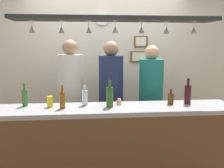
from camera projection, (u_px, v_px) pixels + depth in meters
name	position (u px, v px, depth m)	size (l,w,h in m)	color
back_wall	(106.00, 70.00, 4.26)	(4.40, 0.06, 2.60)	silver
bar_counter	(118.00, 141.00, 2.78)	(2.70, 0.55, 1.02)	#99999E
overhead_glass_rack	(116.00, 19.00, 2.78)	(2.20, 0.36, 0.04)	black
hanging_wineglass_far_left	(32.00, 29.00, 2.72)	(0.07, 0.07, 0.13)	silver
hanging_wineglass_left	(61.00, 29.00, 2.77)	(0.07, 0.07, 0.13)	silver
hanging_wineglass_center_left	(89.00, 29.00, 2.79)	(0.07, 0.07, 0.13)	silver
hanging_wineglass_center	(115.00, 29.00, 2.77)	(0.07, 0.07, 0.13)	silver
hanging_wineglass_center_right	(141.00, 30.00, 2.82)	(0.07, 0.07, 0.13)	silver
hanging_wineglass_right	(166.00, 30.00, 2.88)	(0.07, 0.07, 0.13)	silver
hanging_wineglass_far_right	(194.00, 30.00, 2.87)	(0.07, 0.07, 0.13)	silver
person_left_white_patterned_shirt	(71.00, 91.00, 3.57)	(0.34, 0.34, 1.77)	#2D334C
person_middle_navy_shirt	(111.00, 91.00, 3.63)	(0.34, 0.34, 1.76)	#2D334C
person_right_teal_shirt	(151.00, 93.00, 3.69)	(0.34, 0.34, 1.70)	#2D334C
bottle_beer_green_import	(25.00, 97.00, 2.91)	(0.06, 0.06, 0.26)	#336B2D
bottle_wine_dark_red	(188.00, 94.00, 3.02)	(0.08, 0.08, 0.30)	#380F19
bottle_champagne_green	(110.00, 96.00, 2.87)	(0.08, 0.08, 0.30)	#2D5623
bottle_beer_brown_stubby	(171.00, 98.00, 3.01)	(0.07, 0.07, 0.18)	#512D14
bottle_soda_clear	(85.00, 97.00, 2.95)	(0.06, 0.06, 0.23)	silver
bottle_beer_amber_tall	(62.00, 99.00, 2.80)	(0.06, 0.06, 0.26)	brown
drink_can	(50.00, 102.00, 2.87)	(0.07, 0.07, 0.12)	yellow
cupcake	(119.00, 102.00, 2.99)	(0.06, 0.06, 0.08)	beige
picture_frame_upper_small	(141.00, 41.00, 4.21)	(0.22, 0.02, 0.18)	brown
picture_frame_lower_pair	(139.00, 57.00, 4.24)	(0.30, 0.02, 0.18)	brown
wall_clock	(102.00, 18.00, 4.08)	(0.22, 0.22, 0.03)	white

